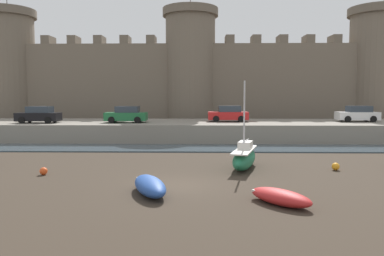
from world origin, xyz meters
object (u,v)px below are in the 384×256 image
at_px(rowboat_near_channel_left, 280,197).
at_px(mooring_buoy_near_channel, 44,171).
at_px(rowboat_foreground_left, 150,185).
at_px(car_quay_west, 358,114).
at_px(sailboat_midflat_left, 244,157).
at_px(car_quay_centre_west, 228,114).
at_px(car_quay_east, 126,115).
at_px(mooring_buoy_off_centre, 336,167).
at_px(car_quay_centre_east, 39,115).

relative_size(rowboat_near_channel_left, mooring_buoy_near_channel, 6.70).
bearing_deg(mooring_buoy_near_channel, rowboat_foreground_left, -31.52).
xyz_separation_m(rowboat_foreground_left, car_quay_west, (18.43, 22.05, 2.15)).
bearing_deg(sailboat_midflat_left, car_quay_centre_west, 89.17).
relative_size(car_quay_centre_west, car_quay_east, 1.00).
bearing_deg(mooring_buoy_off_centre, sailboat_midflat_left, 174.98).
distance_m(sailboat_midflat_left, car_quay_centre_east, 23.05).
distance_m(rowboat_near_channel_left, mooring_buoy_off_centre, 8.61).
bearing_deg(car_quay_centre_west, car_quay_east, -170.27).
height_order(mooring_buoy_off_centre, car_quay_west, car_quay_west).
xyz_separation_m(car_quay_centre_east, car_quay_east, (8.51, 0.59, 0.00)).
height_order(mooring_buoy_off_centre, mooring_buoy_near_channel, mooring_buoy_off_centre).
bearing_deg(sailboat_midflat_left, mooring_buoy_near_channel, -169.53).
xyz_separation_m(mooring_buoy_off_centre, car_quay_centre_east, (-23.90, 14.08, 2.33)).
xyz_separation_m(rowboat_near_channel_left, car_quay_centre_west, (-0.34, 23.56, 2.23)).
bearing_deg(rowboat_near_channel_left, mooring_buoy_off_centre, 56.00).
height_order(sailboat_midflat_left, mooring_buoy_near_channel, sailboat_midflat_left).
distance_m(mooring_buoy_off_centre, car_quay_west, 18.42).
bearing_deg(sailboat_midflat_left, car_quay_west, 49.81).
relative_size(rowboat_foreground_left, car_quay_centre_east, 0.88).
height_order(rowboat_foreground_left, mooring_buoy_near_channel, rowboat_foreground_left).
height_order(rowboat_near_channel_left, car_quay_west, car_quay_west).
bearing_deg(mooring_buoy_off_centre, rowboat_near_channel_left, -124.00).
bearing_deg(rowboat_foreground_left, car_quay_centre_east, 124.43).
relative_size(mooring_buoy_off_centre, car_quay_centre_west, 0.11).
xyz_separation_m(car_quay_centre_east, car_quay_centre_west, (18.74, 2.34, 0.00)).
height_order(rowboat_foreground_left, sailboat_midflat_left, sailboat_midflat_left).
distance_m(car_quay_centre_west, car_quay_west, 13.22).
height_order(rowboat_foreground_left, rowboat_near_channel_left, rowboat_foreground_left).
height_order(sailboat_midflat_left, car_quay_east, sailboat_midflat_left).
distance_m(sailboat_midflat_left, car_quay_west, 20.92).
bearing_deg(car_quay_centre_east, rowboat_foreground_left, -55.57).
relative_size(sailboat_midflat_left, car_quay_east, 1.30).
distance_m(mooring_buoy_near_channel, car_quay_centre_west, 21.68).
relative_size(sailboat_midflat_left, car_quay_west, 1.30).
bearing_deg(rowboat_foreground_left, car_quay_west, 50.11).
bearing_deg(sailboat_midflat_left, rowboat_near_channel_left, -85.72).
distance_m(rowboat_foreground_left, car_quay_centre_east, 24.02).
relative_size(car_quay_centre_west, car_quay_west, 1.00).
bearing_deg(car_quay_centre_east, mooring_buoy_off_centre, -30.50).
relative_size(car_quay_east, car_quay_west, 1.00).
distance_m(mooring_buoy_near_channel, car_quay_west, 30.89).
xyz_separation_m(rowboat_foreground_left, sailboat_midflat_left, (4.98, 6.13, 0.28)).
bearing_deg(rowboat_near_channel_left, sailboat_midflat_left, 94.28).
distance_m(car_quay_centre_west, car_quay_east, 10.38).
distance_m(car_quay_centre_east, car_quay_west, 32.04).
distance_m(sailboat_midflat_left, mooring_buoy_near_channel, 11.72).
bearing_deg(mooring_buoy_off_centre, car_quay_east, 136.37).
bearing_deg(rowboat_near_channel_left, car_quay_centre_west, 90.83).
height_order(mooring_buoy_near_channel, car_quay_centre_east, car_quay_centre_east).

